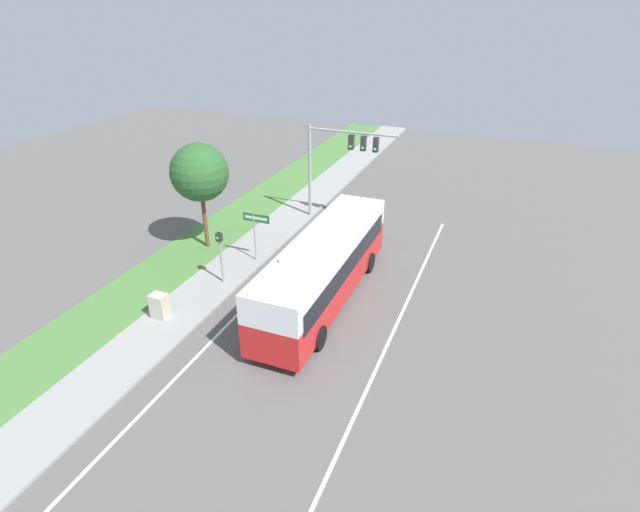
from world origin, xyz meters
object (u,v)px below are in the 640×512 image
(pedestrian_signal, at_px, (220,250))
(utility_cabinet, at_px, (160,306))
(street_sign, at_px, (255,227))
(signal_gantry, at_px, (339,154))
(bus, at_px, (324,265))

(pedestrian_signal, bearing_deg, utility_cabinet, -104.09)
(pedestrian_signal, bearing_deg, street_sign, 80.11)
(signal_gantry, xyz_separation_m, utility_cabinet, (-3.67, -13.84, -3.86))
(pedestrian_signal, bearing_deg, signal_gantry, 74.85)
(street_sign, xyz_separation_m, utility_cabinet, (-1.46, -6.69, -1.44))
(pedestrian_signal, relative_size, utility_cabinet, 2.43)
(signal_gantry, distance_m, pedestrian_signal, 10.66)
(pedestrian_signal, xyz_separation_m, street_sign, (0.49, 2.82, 0.17))
(bus, bearing_deg, pedestrian_signal, -174.65)
(signal_gantry, relative_size, utility_cabinet, 5.22)
(bus, xyz_separation_m, signal_gantry, (-2.75, 9.47, 2.61))
(signal_gantry, xyz_separation_m, street_sign, (-2.21, -7.16, -2.42))
(street_sign, bearing_deg, signal_gantry, 72.85)
(bus, bearing_deg, street_sign, 155.01)
(bus, height_order, street_sign, bus)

